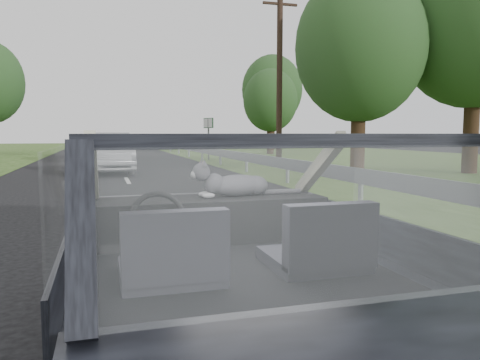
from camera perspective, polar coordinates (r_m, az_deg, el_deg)
subject_car at (r=2.73m, az=-0.63°, el=-9.62°), size 1.80×4.00×1.45m
dashboard at (r=3.29m, az=-3.61°, el=-4.73°), size 1.58×0.45×0.30m
driver_seat at (r=2.33m, az=-8.24°, el=-8.39°), size 0.50×0.72×0.42m
passenger_seat at (r=2.57m, az=9.86°, el=-7.11°), size 0.50×0.72×0.42m
steering_wheel at (r=2.93m, az=-10.00°, el=-4.73°), size 0.36×0.36×0.04m
cat at (r=3.33m, az=-0.32°, el=-0.48°), size 0.61×0.25×0.27m
guardrail at (r=13.53m, az=5.36°, el=2.02°), size 0.05×90.00×0.32m
other_car at (r=17.94m, az=-15.73°, el=3.24°), size 1.96×4.56×1.47m
highway_sign at (r=25.63m, az=-3.86°, el=5.01°), size 0.41×0.88×2.28m
utility_pole at (r=20.27m, az=4.83°, el=12.31°), size 0.25×0.25×7.56m
tree_0 at (r=16.95m, az=14.34°, el=12.07°), size 5.53×5.53×6.75m
tree_1 at (r=19.05m, az=26.70°, el=13.72°), size 6.06×6.06×8.59m
tree_2 at (r=32.93m, az=3.72°, el=8.17°), size 4.39×4.39×5.73m
tree_3 at (r=42.09m, az=3.93°, el=9.26°), size 6.76×6.76×8.11m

